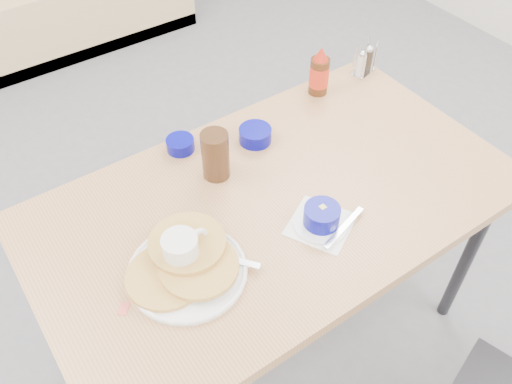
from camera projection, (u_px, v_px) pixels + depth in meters
ground at (311, 382)px, 1.97m from camera, size 6.00×6.00×0.00m
dining_table at (275, 212)px, 1.60m from camera, size 1.40×0.80×0.76m
pancake_plate at (186, 266)px, 1.37m from camera, size 0.32×0.30×0.05m
coffee_mug at (182, 251)px, 1.36m from camera, size 0.13×0.09×0.10m
grits_setting at (322, 218)px, 1.47m from camera, size 0.24×0.22×0.07m
creamer_bowl at (180, 144)px, 1.69m from camera, size 0.09×0.09×0.04m
butter_bowl at (255, 135)px, 1.71m from camera, size 0.10×0.10×0.05m
amber_tumbler at (215, 155)px, 1.57m from camera, size 0.09×0.09×0.15m
condiment_caddy at (364, 62)px, 1.97m from camera, size 0.11×0.08×0.12m
syrup_bottle at (319, 73)px, 1.86m from camera, size 0.07×0.07×0.18m
sugar_wrapper at (124, 309)px, 1.31m from camera, size 0.04×0.04×0.00m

